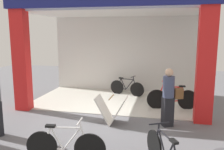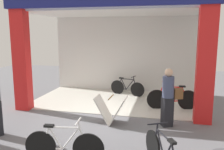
# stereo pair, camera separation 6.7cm
# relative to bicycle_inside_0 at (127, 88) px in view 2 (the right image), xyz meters

# --- Properties ---
(ground_plane) EXTENTS (20.51, 20.51, 0.00)m
(ground_plane) POSITION_rel_bicycle_inside_0_xyz_m (-0.26, -2.56, -0.33)
(ground_plane) COLOR slate
(ground_plane) RESTS_ON ground
(shop_facade) EXTENTS (6.45, 3.72, 4.15)m
(shop_facade) POSITION_rel_bicycle_inside_0_xyz_m (-0.26, -0.82, 1.89)
(shop_facade) COLOR beige
(shop_facade) RESTS_ON ground
(bicycle_inside_0) EXTENTS (1.47, 0.52, 0.83)m
(bicycle_inside_0) POSITION_rel_bicycle_inside_0_xyz_m (0.00, 0.00, 0.00)
(bicycle_inside_0) COLOR black
(bicycle_inside_0) RESTS_ON ground
(bicycle_inside_1) EXTENTS (1.71, 0.47, 0.94)m
(bicycle_inside_1) POSITION_rel_bicycle_inside_0_xyz_m (1.80, -1.50, 0.04)
(bicycle_inside_1) COLOR black
(bicycle_inside_1) RESTS_ON ground
(bicycle_parked_0) EXTENTS (1.62, 0.45, 0.89)m
(bicycle_parked_0) POSITION_rel_bicycle_inside_0_xyz_m (-0.40, -5.49, 0.02)
(bicycle_parked_0) COLOR black
(bicycle_parked_0) RESTS_ON ground
(sandwich_board_sign) EXTENTS (0.90, 0.60, 0.80)m
(sandwich_board_sign) POSITION_rel_bicycle_inside_0_xyz_m (0.04, -3.19, 0.06)
(sandwich_board_sign) COLOR silver
(sandwich_board_sign) RESTS_ON ground
(pedestrian_1) EXTENTS (0.63, 0.46, 1.63)m
(pedestrian_1) POSITION_rel_bicycle_inside_0_xyz_m (1.64, -3.05, 0.51)
(pedestrian_1) COLOR black
(pedestrian_1) RESTS_ON ground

